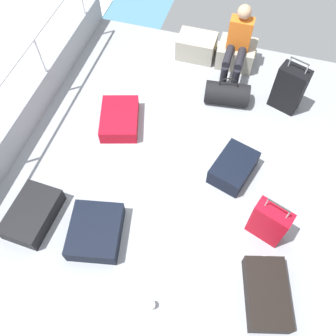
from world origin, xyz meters
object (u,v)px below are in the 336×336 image
Objects in this scene: passenger_seated at (238,42)px; suitcase_4 at (269,222)px; cargo_crate_0 at (197,46)px; suitcase_2 at (33,214)px; paper_cup at (152,305)px; suitcase_5 at (120,119)px; suitcase_6 at (96,232)px; duffel_bag at (227,94)px; suitcase_3 at (289,89)px; suitcase_1 at (233,168)px; cargo_crate_1 at (236,54)px; suitcase_0 at (267,294)px.

passenger_seated is 1.41× the size of suitcase_4.
suitcase_2 is (-1.18, -3.39, -0.07)m from cargo_crate_0.
cargo_crate_0 is at bearing 70.74° from suitcase_2.
suitcase_4 is 1.58m from paper_cup.
suitcase_5 is 1.70m from suitcase_6.
passenger_seated is 1.27× the size of suitcase_5.
duffel_bag is (0.03, -0.69, -0.38)m from passenger_seated.
suitcase_3 is at bearing 90.45° from suitcase_4.
suitcase_1 is 1.48m from suitcase_3.
suitcase_3 reaches higher than cargo_crate_0.
paper_cup is at bearing -33.99° from suitcase_6.
duffel_bag is (1.05, 2.52, 0.05)m from suitcase_6.
cargo_crate_1 is 6.09× the size of paper_cup.
passenger_seated is (0.00, -0.18, 0.37)m from cargo_crate_1.
suitcase_3 is 3.28m from suitcase_6.
passenger_seated is 1.56× the size of duffel_bag.
suitcase_1 is at bearing 43.49° from suitcase_6.
cargo_crate_1 is 0.73× the size of suitcase_0.
suitcase_4 is (0.02, -2.09, -0.05)m from suitcase_3.
suitcase_0 is 1.01× the size of suitcase_5.
cargo_crate_0 is 1.09m from duffel_bag.
suitcase_2 is (-2.19, -1.32, -0.02)m from suitcase_1.
suitcase_2 is at bearing -167.55° from suitcase_4.
paper_cup is at bearing -158.67° from suitcase_0.
suitcase_4 is (-0.12, 0.73, 0.19)m from suitcase_0.
paper_cup is at bearing -93.21° from duffel_bag.
suitcase_6 is 2.73m from duffel_bag.
suitcase_6 is (-1.38, -1.31, -0.02)m from suitcase_1.
suitcase_6 reaches higher than suitcase_0.
suitcase_4 is at bearing -25.98° from suitcase_5.
suitcase_4 is (1.52, -2.79, 0.12)m from cargo_crate_0.
suitcase_2 is at bearing -135.05° from suitcase_3.
cargo_crate_0 reaches higher than suitcase_2.
paper_cup is at bearing -82.83° from cargo_crate_0.
suitcase_1 is at bearing -79.26° from passenger_seated.
cargo_crate_1 reaches higher than suitcase_6.
duffel_bag is 3.12m from paper_cup.
suitcase_1 is 1.08× the size of duffel_bag.
suitcase_2 is at bearing -119.62° from passenger_seated.
paper_cup is (-1.15, -0.45, -0.06)m from suitcase_0.
suitcase_1 is 0.93× the size of suitcase_6.
cargo_crate_1 is at bearing 61.68° from suitcase_2.
paper_cup is at bearing -92.12° from cargo_crate_1.
passenger_seated is at bearing -90.00° from cargo_crate_1.
suitcase_6 is at bearing -106.72° from cargo_crate_1.
duffel_bag reaches higher than suitcase_6.
suitcase_3 reaches higher than suitcase_6.
suitcase_0 is at bearing -87.19° from suitcase_3.
suitcase_0 is at bearing -73.43° from passenger_seated.
suitcase_5 reaches higher than paper_cup.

